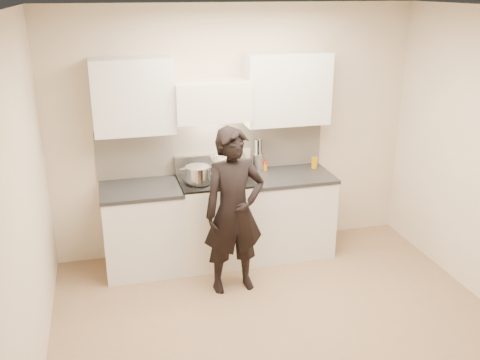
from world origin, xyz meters
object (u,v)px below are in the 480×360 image
utensil_crock (258,160)px  person (234,211)px  stove (216,219)px  counter_right (288,213)px  wok (229,163)px

utensil_crock → person: person is taller
stove → utensil_crock: (0.54, 0.24, 0.55)m
utensil_crock → stove: bearing=-156.4°
stove → utensil_crock: size_ratio=2.76×
stove → counter_right: stove is taller
person → utensil_crock: bearing=56.4°
stove → person: bearing=-85.4°
counter_right → person: bearing=-141.1°
stove → counter_right: (0.83, 0.00, -0.01)m
wok → counter_right: bearing=-12.0°
counter_right → person: size_ratio=0.56×
person → counter_right: bearing=34.8°
person → stove: bearing=90.5°
counter_right → wok: wok is taller
counter_right → person: person is taller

